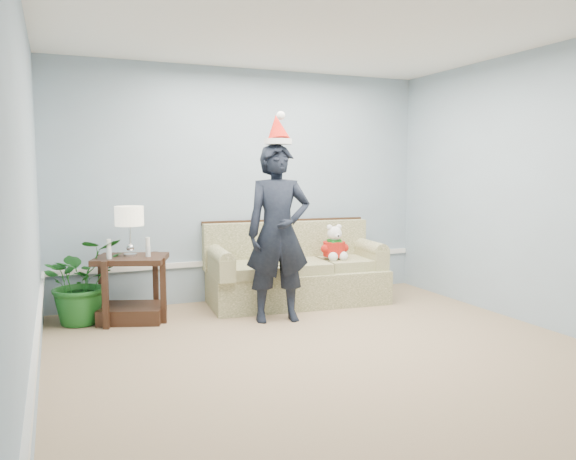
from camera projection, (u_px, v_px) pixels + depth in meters
The scene contains 10 objects.
room_shell at pixel (348, 193), 4.32m from camera, with size 4.54×5.04×2.74m.
wainscot_trim at pixel (169, 290), 5.05m from camera, with size 4.49×4.99×0.06m.
sofa at pixel (295, 273), 6.51m from camera, with size 2.07×1.02×0.94m.
side_table at pixel (132, 296), 5.70m from camera, with size 0.83×0.76×0.66m.
table_lamp at pixel (129, 218), 5.62m from camera, with size 0.28×0.28×0.51m.
candle_pair at pixel (129, 249), 5.55m from camera, with size 0.42×0.05×0.20m.
houseplant at pixel (81, 281), 5.59m from camera, with size 0.77×0.67×0.86m, color #1B5C1E.
man at pixel (278, 233), 5.64m from camera, with size 0.65×0.43×1.79m, color black.
santa_hat at pixel (277, 130), 5.55m from camera, with size 0.28×0.31×0.33m.
teddy_bear at pixel (334, 247), 6.51m from camera, with size 0.26×0.30×0.42m.
Camera 1 is at (-2.09, -3.81, 1.53)m, focal length 35.00 mm.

